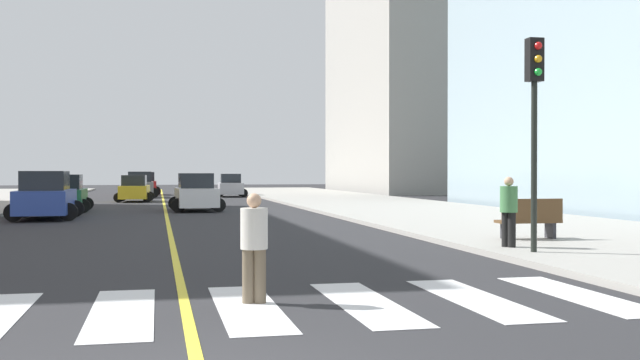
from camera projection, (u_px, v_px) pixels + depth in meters
sidewalk_kerb_east at (489, 221)px, 29.10m from camera, size 10.00×120.00×0.15m
crosswalk_paint at (186, 310)px, 10.88m from camera, size 13.50×4.00×0.01m
lane_divider_paint at (164, 204)px, 46.05m from camera, size 0.16×80.00×0.01m
parking_garage_concrete at (438, 44)px, 75.53m from camera, size 18.00×24.00×29.92m
car_white_nearest at (196, 193)px, 38.40m from camera, size 2.79×4.39×1.93m
car_yellow_second at (134, 189)px, 50.07m from camera, size 2.61×4.07×1.78m
car_gray_third at (140, 185)px, 58.15m from camera, size 2.86×4.54×2.02m
car_green_fourth at (65, 194)px, 37.39m from camera, size 2.67×4.23×1.88m
car_blue_fifth at (46, 197)px, 31.58m from camera, size 2.87×4.58×2.04m
car_red_sixth at (144, 184)px, 64.53m from camera, size 2.79×4.46×1.99m
car_silver_seventh at (231, 186)px, 60.05m from camera, size 2.68×4.19×1.84m
traffic_light_near_corner at (535, 102)px, 17.31m from camera, size 0.36×0.41×4.96m
park_bench at (530, 219)px, 20.72m from camera, size 1.81×0.58×1.12m
pedestrian_crossing at (254, 243)px, 11.41m from camera, size 0.42×0.42×1.69m
pedestrian_waiting_east at (509, 208)px, 18.49m from camera, size 0.43×0.43×1.74m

